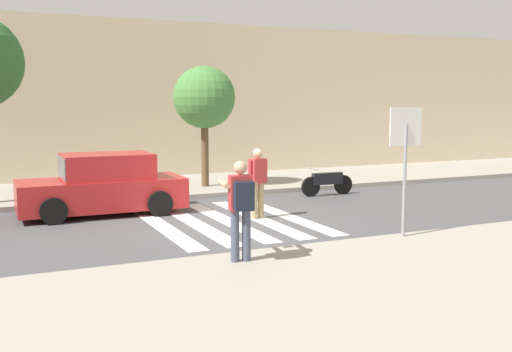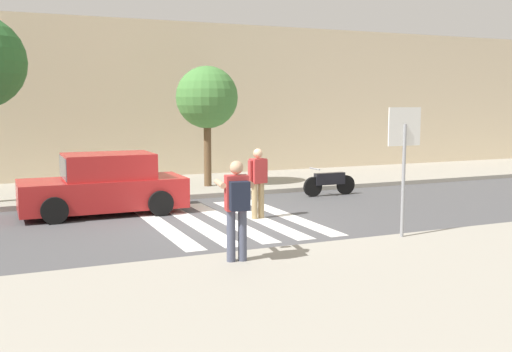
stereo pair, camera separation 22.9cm
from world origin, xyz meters
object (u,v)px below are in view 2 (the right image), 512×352
(stop_sign, at_px, (404,143))
(photographer_with_backpack, at_px, (237,202))
(motorcycle, at_px, (329,182))
(street_tree_center, at_px, (207,98))
(parked_car_red, at_px, (105,186))
(pedestrian_crossing, at_px, (258,179))

(stop_sign, relative_size, photographer_with_backpack, 1.51)
(photographer_with_backpack, xyz_separation_m, motorcycle, (5.64, 6.47, -0.75))
(photographer_with_backpack, bearing_deg, street_tree_center, 73.95)
(photographer_with_backpack, xyz_separation_m, parked_car_red, (-1.18, 6.17, -0.44))
(motorcycle, bearing_deg, parked_car_red, -177.48)
(parked_car_red, xyz_separation_m, motorcycle, (6.81, 0.30, -0.31))
(pedestrian_crossing, height_order, parked_car_red, pedestrian_crossing)
(photographer_with_backpack, distance_m, parked_car_red, 6.29)
(photographer_with_backpack, xyz_separation_m, street_tree_center, (2.60, 9.03, 1.81))
(stop_sign, bearing_deg, street_tree_center, 97.67)
(parked_car_red, bearing_deg, street_tree_center, 37.20)
(photographer_with_backpack, relative_size, parked_car_red, 0.42)
(photographer_with_backpack, xyz_separation_m, pedestrian_crossing, (2.15, 4.00, -0.19))
(pedestrian_crossing, xyz_separation_m, street_tree_center, (0.45, 5.04, 2.00))
(stop_sign, distance_m, parked_car_red, 7.67)
(stop_sign, height_order, motorcycle, stop_sign)
(parked_car_red, distance_m, street_tree_center, 5.24)
(stop_sign, distance_m, street_tree_center, 8.72)
(stop_sign, height_order, street_tree_center, street_tree_center)
(pedestrian_crossing, xyz_separation_m, parked_car_red, (-3.33, 2.17, -0.25))
(stop_sign, xyz_separation_m, street_tree_center, (-1.16, 8.59, 0.94))
(photographer_with_backpack, height_order, motorcycle, photographer_with_backpack)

